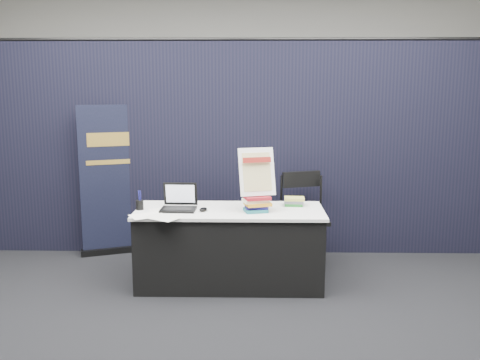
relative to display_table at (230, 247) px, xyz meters
name	(u,v)px	position (x,y,z in m)	size (l,w,h in m)	color
floor	(228,306)	(0.00, -0.55, -0.38)	(8.00, 8.00, 0.00)	black
wall_back	(238,96)	(0.00, 3.45, 1.37)	(8.00, 0.02, 3.50)	#BBBAB1
drape_partition	(233,150)	(0.00, 1.05, 0.82)	(6.00, 0.08, 2.40)	black
display_table	(230,247)	(0.00, 0.00, 0.00)	(1.80, 0.75, 0.75)	black
laptop	(179,204)	(-0.49, -0.02, 0.43)	(0.34, 0.27, 0.25)	black
mouse	(203,209)	(-0.25, -0.08, 0.39)	(0.07, 0.11, 0.03)	black
brochure_left	(147,216)	(-0.74, -0.27, 0.38)	(0.30, 0.21, 0.00)	white
brochure_mid	(163,217)	(-0.59, -0.33, 0.38)	(0.31, 0.22, 0.00)	silver
brochure_right	(165,210)	(-0.62, -0.06, 0.38)	(0.29, 0.21, 0.00)	silver
pen_cup	(140,205)	(-0.86, -0.03, 0.42)	(0.07, 0.07, 0.09)	black
book_stack_tall	(257,204)	(0.26, -0.09, 0.45)	(0.25, 0.21, 0.15)	#1B6169
book_stack_short	(295,202)	(0.64, 0.17, 0.41)	(0.20, 0.15, 0.08)	#1B6823
info_sign	(257,172)	(0.26, -0.06, 0.74)	(0.36, 0.22, 0.46)	black
pullup_banner	(111,189)	(-1.39, 0.95, 0.38)	(0.71, 0.35, 1.71)	black
stacking_chair	(302,215)	(0.75, 0.56, 0.18)	(0.57, 0.58, 1.00)	black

